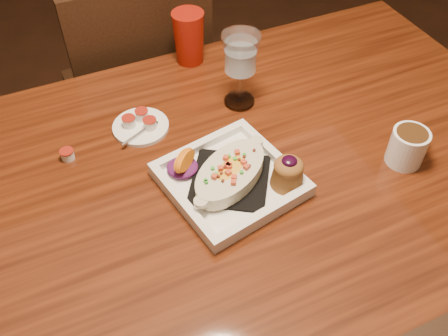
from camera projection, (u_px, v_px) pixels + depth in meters
name	position (u px, v px, depth m)	size (l,w,h in m)	color
floor	(221.00, 330.00, 1.59)	(7.00, 7.00, 0.00)	black
table	(220.00, 201.00, 1.12)	(1.50, 0.90, 0.75)	maroon
chair_far	(141.00, 92.00, 1.62)	(0.42, 0.42, 0.93)	black
plate	(237.00, 176.00, 1.00)	(0.29, 0.29, 0.08)	white
coffee_mug	(409.00, 145.00, 1.04)	(0.11, 0.08, 0.08)	white
goblet	(241.00, 58.00, 1.11)	(0.09, 0.09, 0.18)	silver
saucer	(140.00, 125.00, 1.13)	(0.13, 0.13, 0.09)	white
creamer_loose	(67.00, 154.00, 1.06)	(0.03, 0.03, 0.02)	white
red_tumbler	(189.00, 37.00, 1.27)	(0.08, 0.08, 0.14)	#9E170B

